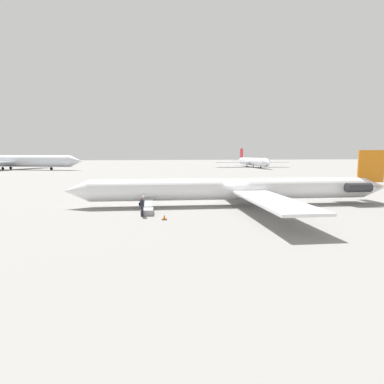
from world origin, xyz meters
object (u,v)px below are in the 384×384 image
airplane_main (241,189)px  airplane_far_left (14,161)px  boarding_stairs (147,210)px  airplane_far_center (252,161)px  passenger (142,205)px

airplane_main → airplane_far_left: airplane_far_left is taller
boarding_stairs → airplane_far_left: bearing=30.0°
airplane_far_left → airplane_far_center: airplane_far_left is taller
airplane_main → boarding_stairs: 10.60m
airplane_far_center → boarding_stairs: size_ratio=10.47×
airplane_far_center → passenger: (53.83, 97.31, -1.56)m
airplane_main → boarding_stairs: airplane_main is taller
airplane_far_center → passenger: size_ratio=24.67×
boarding_stairs → passenger: bearing=164.3°
airplane_main → boarding_stairs: size_ratio=8.58×
airplane_main → passenger: bearing=26.2°
boarding_stairs → airplane_far_center: bearing=-22.5°
boarding_stairs → passenger: 1.56m
airplane_main → airplane_far_center: airplane_far_center is taller
airplane_far_center → passenger: 111.22m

